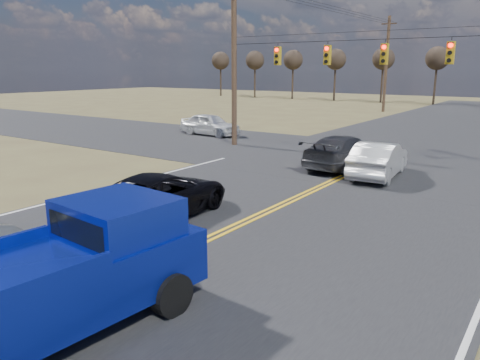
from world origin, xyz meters
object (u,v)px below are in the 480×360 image
Objects in this scene: pickup_truck at (56,278)px; dgrey_car_queue at (344,152)px; black_suv at (160,195)px; white_car_queue at (378,160)px; cross_car_west at (210,124)px.

dgrey_car_queue is at bearing 100.18° from pickup_truck.
white_car_queue reaches higher than black_suv.
pickup_truck reaches higher than white_car_queue.
black_suv is 18.71m from cross_car_west.
black_suv is 1.14× the size of cross_car_west.
dgrey_car_queue is 13.15m from cross_car_west.
black_suv is at bearing 62.35° from white_car_queue.
pickup_truck is at bearing 114.85° from black_suv.
black_suv is at bearing 83.91° from dgrey_car_queue.
dgrey_car_queue is 1.18× the size of cross_car_west.
pickup_truck is 15.48m from white_car_queue.
white_car_queue reaches higher than cross_car_west.
white_car_queue is 1.03× the size of cross_car_west.
dgrey_car_queue is (-1.62, 16.48, -0.31)m from pickup_truck.
cross_car_west is (-13.76, 21.53, -0.31)m from pickup_truck.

